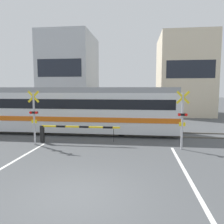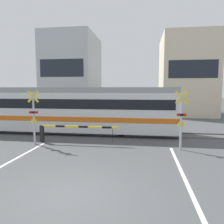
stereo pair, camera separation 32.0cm
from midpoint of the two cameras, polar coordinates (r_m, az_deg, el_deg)
name	(u,v)px [view 1 (the left image)]	position (r m, az deg, el deg)	size (l,w,h in m)	color
ground_plane	(76,196)	(7.01, -10.76, -20.83)	(160.00, 160.00, 0.00)	#4C4F51
rail_track_near	(112,135)	(14.84, -0.71, -6.08)	(50.00, 0.10, 0.08)	#5B564C
rail_track_far	(114,131)	(16.23, -0.02, -5.02)	(50.00, 0.10, 0.08)	#5B564C
road_stripe_right	(195,189)	(7.71, 19.65, -18.44)	(0.14, 9.82, 0.01)	white
commuter_train	(38,108)	(16.93, -19.39, 0.93)	(20.11, 2.76, 3.27)	silver
crossing_barrier_near	(65,130)	(13.06, -12.90, -4.59)	(4.72, 0.20, 1.03)	black
crossing_barrier_far	(147,118)	(18.43, 8.54, -1.43)	(4.72, 0.20, 1.03)	black
crossing_signal_left	(34,115)	(13.09, -20.35, -0.77)	(0.68, 0.15, 3.06)	#B2B2B7
crossing_signal_right	(182,117)	(11.81, 17.17, -1.36)	(0.68, 0.15, 3.06)	#B2B2B7
pedestrian	(125,113)	(20.64, 2.97, -0.24)	(0.38, 0.22, 1.58)	#33384C
building_left_of_street	(70,75)	(29.89, -11.17, 9.58)	(6.22, 8.01, 10.11)	#B2B7BC
building_right_of_street	(183,76)	(28.88, 17.75, 8.97)	(6.03, 8.01, 9.55)	beige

